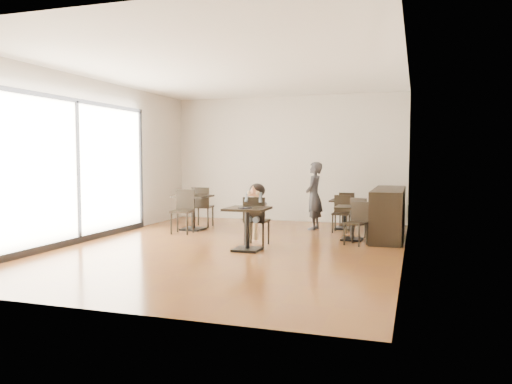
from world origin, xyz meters
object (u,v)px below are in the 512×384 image
at_px(child, 257,215).
at_px(chair_back_b, 341,214).
at_px(chair_left_a, 203,207).
at_px(cafe_table_left, 193,213).
at_px(chair_mid_a, 362,217).
at_px(adult_patron, 314,196).
at_px(cafe_table_back, 344,214).
at_px(chair_back_a, 348,209).
at_px(child_table, 247,229).
at_px(cafe_table_mid, 352,223).
at_px(chair_mid_b, 356,224).
at_px(chair_left_b, 182,212).
at_px(child_chair, 257,221).

bearing_deg(child, chair_back_b, 59.15).
distance_m(child, chair_left_a, 2.80).
xyz_separation_m(cafe_table_left, chair_mid_a, (3.72, 0.27, 0.01)).
relative_size(adult_patron, chair_back_b, 1.90).
distance_m(cafe_table_back, chair_back_a, 0.55).
bearing_deg(child_table, adult_patron, 78.21).
height_order(cafe_table_mid, chair_mid_b, chair_mid_b).
xyz_separation_m(child, chair_left_b, (-1.97, 0.89, -0.10)).
bearing_deg(child, child_chair, 0.00).
height_order(chair_left_b, chair_back_b, chair_left_b).
height_order(child_table, cafe_table_mid, child_table).
bearing_deg(child_chair, cafe_table_mid, -144.31).
bearing_deg(cafe_table_left, chair_back_b, 11.57).
distance_m(cafe_table_back, chair_back_b, 0.55).
relative_size(child, cafe_table_back, 1.72).
relative_size(chair_mid_a, chair_left_b, 0.86).
xyz_separation_m(child_chair, cafe_table_back, (1.26, 2.65, -0.12)).
xyz_separation_m(cafe_table_mid, chair_back_b, (-0.36, 0.95, 0.07)).
distance_m(child_table, chair_mid_b, 2.10).
distance_m(cafe_table_left, chair_back_b, 3.29).
bearing_deg(chair_mid_b, child_table, -124.33).
bearing_deg(chair_left_a, cafe_table_mid, 161.82).
distance_m(child_table, cafe_table_back, 3.44).
distance_m(cafe_table_left, chair_left_b, 0.56).
relative_size(child_table, cafe_table_left, 0.97).
relative_size(adult_patron, cafe_table_left, 1.96).
bearing_deg(child_table, child_chair, 90.00).
bearing_deg(chair_mid_b, adult_patron, 145.33).
xyz_separation_m(child, chair_mid_b, (1.75, 0.61, -0.17)).
bearing_deg(chair_mid_a, adult_patron, -7.34).
xyz_separation_m(cafe_table_mid, chair_mid_b, (0.14, -0.55, 0.07)).
bearing_deg(chair_back_a, child_table, 73.51).
relative_size(cafe_table_mid, chair_left_b, 0.71).
bearing_deg(chair_back_a, child, 70.60).
bearing_deg(chair_mid_a, chair_back_b, -16.68).
height_order(adult_patron, chair_left_b, adult_patron).
xyz_separation_m(child_table, adult_patron, (0.61, 2.90, 0.39)).
height_order(child, adult_patron, adult_patron).
bearing_deg(child_chair, chair_left_b, -24.34).
bearing_deg(chair_left_a, cafe_table_back, -173.50).
bearing_deg(child_chair, chair_mid_a, -135.66).
relative_size(child, chair_back_a, 1.43).
height_order(adult_patron, chair_back_b, adult_patron).
relative_size(child_table, child_chair, 0.83).
bearing_deg(chair_mid_a, cafe_table_mid, 98.27).
bearing_deg(child, cafe_table_left, 143.82).
distance_m(cafe_table_mid, chair_back_a, 2.08).
distance_m(child, chair_mid_b, 1.86).
xyz_separation_m(child_chair, adult_patron, (0.61, 2.35, 0.31)).
bearing_deg(chair_back_b, child, -118.84).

